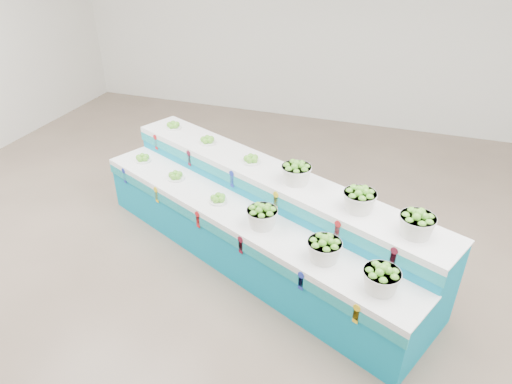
% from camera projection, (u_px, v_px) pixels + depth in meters
% --- Properties ---
extents(ground, '(10.00, 10.00, 0.00)m').
position_uv_depth(ground, '(224.00, 276.00, 5.25)').
color(ground, brown).
rests_on(ground, ground).
extents(back_wall, '(10.00, 0.00, 10.00)m').
position_uv_depth(back_wall, '(326.00, 14.00, 8.26)').
color(back_wall, silver).
rests_on(back_wall, ground).
extents(display_stand, '(4.46, 2.83, 1.02)m').
position_uv_depth(display_stand, '(256.00, 219.00, 5.33)').
color(display_stand, '#088AB3').
rests_on(display_stand, ground).
extents(plate_lower_left, '(0.28, 0.28, 0.10)m').
position_uv_depth(plate_lower_left, '(143.00, 158.00, 6.09)').
color(plate_lower_left, white).
rests_on(plate_lower_left, display_stand).
extents(plate_lower_mid, '(0.28, 0.28, 0.10)m').
position_uv_depth(plate_lower_mid, '(176.00, 175.00, 5.68)').
color(plate_lower_mid, white).
rests_on(plate_lower_mid, display_stand).
extents(plate_lower_right, '(0.28, 0.28, 0.10)m').
position_uv_depth(plate_lower_right, '(218.00, 198.00, 5.23)').
color(plate_lower_right, white).
rests_on(plate_lower_right, display_stand).
extents(basket_lower_left, '(0.44, 0.44, 0.24)m').
position_uv_depth(basket_lower_left, '(262.00, 216.00, 4.79)').
color(basket_lower_left, silver).
rests_on(basket_lower_left, display_stand).
extents(basket_lower_mid, '(0.44, 0.44, 0.24)m').
position_uv_depth(basket_lower_mid, '(324.00, 248.00, 4.32)').
color(basket_lower_mid, silver).
rests_on(basket_lower_mid, display_stand).
extents(basket_lower_right, '(0.44, 0.44, 0.24)m').
position_uv_depth(basket_lower_right, '(381.00, 278.00, 3.97)').
color(basket_lower_right, silver).
rests_on(basket_lower_right, display_stand).
extents(plate_upper_left, '(0.28, 0.28, 0.10)m').
position_uv_depth(plate_upper_left, '(173.00, 125.00, 6.28)').
color(plate_upper_left, white).
rests_on(plate_upper_left, display_stand).
extents(plate_upper_mid, '(0.28, 0.28, 0.10)m').
position_uv_depth(plate_upper_mid, '(207.00, 140.00, 5.86)').
color(plate_upper_mid, white).
rests_on(plate_upper_mid, display_stand).
extents(plate_upper_right, '(0.28, 0.28, 0.10)m').
position_uv_depth(plate_upper_right, '(251.00, 159.00, 5.41)').
color(plate_upper_right, white).
rests_on(plate_upper_right, display_stand).
extents(basket_upper_left, '(0.44, 0.44, 0.24)m').
position_uv_depth(basket_upper_left, '(296.00, 172.00, 4.97)').
color(basket_upper_left, silver).
rests_on(basket_upper_left, display_stand).
extents(basket_upper_mid, '(0.44, 0.44, 0.24)m').
position_uv_depth(basket_upper_mid, '(360.00, 199.00, 4.51)').
color(basket_upper_mid, silver).
rests_on(basket_upper_mid, display_stand).
extents(basket_upper_right, '(0.44, 0.44, 0.24)m').
position_uv_depth(basket_upper_right, '(417.00, 223.00, 4.15)').
color(basket_upper_right, silver).
rests_on(basket_upper_right, display_stand).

